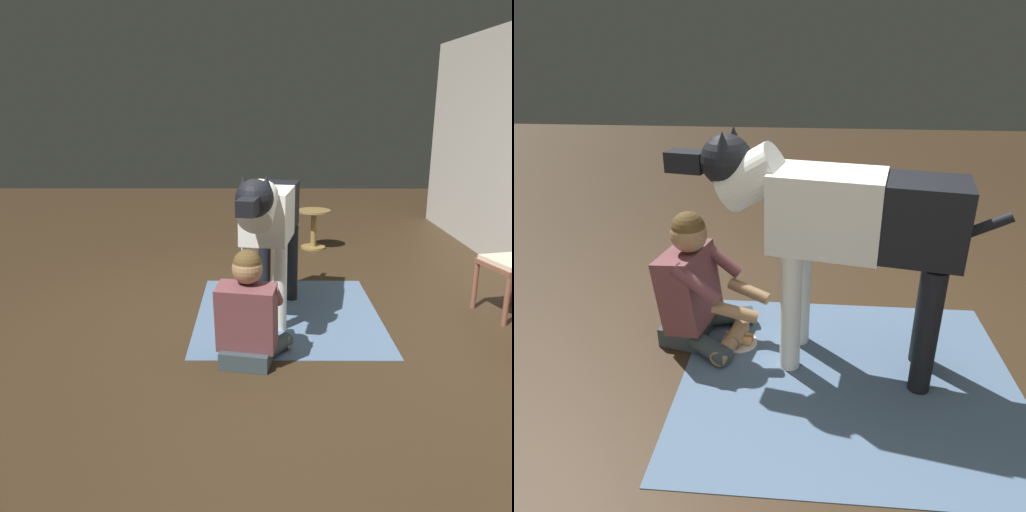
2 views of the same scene
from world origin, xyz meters
TOP-DOWN VIEW (x-y plane):
  - ground_plane at (0.00, 0.00)m, footprint 14.99×14.99m
  - area_rug at (-0.22, 0.32)m, footprint 1.81×1.55m
  - person_sitting_on_floor at (0.66, -0.01)m, footprint 0.67×0.57m
  - large_dog at (-0.13, 0.15)m, footprint 1.71×0.54m
  - hot_dog_on_plate at (0.41, 0.04)m, footprint 0.22×0.22m

SIDE VIEW (x-z plane):
  - ground_plane at x=0.00m, z-range 0.00..0.00m
  - area_rug at x=-0.22m, z-range 0.00..0.01m
  - hot_dog_on_plate at x=0.41m, z-range 0.00..0.06m
  - person_sitting_on_floor at x=0.66m, z-range -0.07..0.74m
  - large_dog at x=-0.13m, z-range 0.21..1.50m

